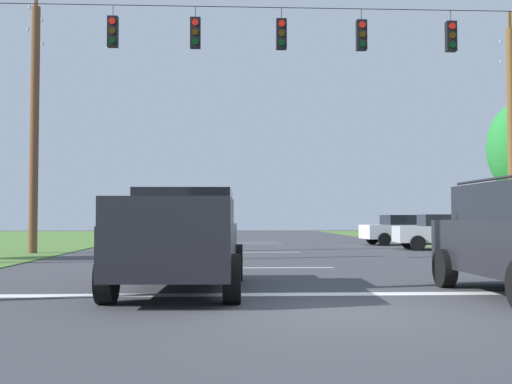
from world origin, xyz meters
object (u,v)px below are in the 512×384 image
Objects in this scene: overhead_signal_span at (277,107)px; utility_pole_near_left at (34,124)px; distant_car_oncoming at (446,231)px; pickup_truck at (182,239)px; distant_car_crossing_white at (405,229)px; utility_pole_mid_right at (511,133)px.

utility_pole_near_left is at bearing 150.15° from overhead_signal_span.
distant_car_oncoming is (7.89, 7.45, -4.02)m from overhead_signal_span.
overhead_signal_span reaches higher than pickup_truck.
utility_pole_mid_right reaches higher than distant_car_crossing_white.
distant_car_oncoming is 0.43× the size of utility_pole_near_left.
pickup_truck is (-2.41, -7.21, -3.84)m from overhead_signal_span.
distant_car_oncoming is 4.89m from utility_pole_mid_right.
pickup_truck is 1.24× the size of distant_car_oncoming.
pickup_truck is 17.92m from distant_car_oncoming.
overhead_signal_span is 8.52m from pickup_truck.
utility_pole_mid_right reaches higher than pickup_truck.
utility_pole_mid_right is (2.55, -6.59, 4.03)m from distant_car_crossing_white.
overhead_signal_span is at bearing -136.64° from distant_car_oncoming.
distant_car_oncoming is (0.39, -4.85, 0.00)m from distant_car_crossing_white.
utility_pole_mid_right reaches higher than distant_car_oncoming.
utility_pole_near_left reaches higher than distant_car_oncoming.
pickup_truck is at bearing -62.04° from utility_pole_near_left.
distant_car_oncoming is at bearing -85.37° from distant_car_crossing_white.
distant_car_oncoming is 17.53m from utility_pole_near_left.
distant_car_crossing_white is (7.50, 12.30, -4.02)m from overhead_signal_span.
distant_car_crossing_white is 4.86m from distant_car_oncoming.
overhead_signal_span reaches higher than distant_car_crossing_white.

